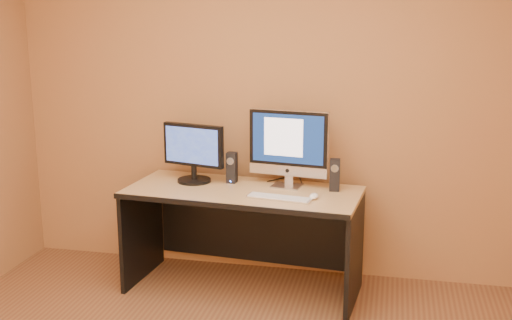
{
  "coord_description": "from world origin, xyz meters",
  "views": [
    {
      "loc": [
        0.84,
        -2.61,
        1.97
      ],
      "look_at": [
        -0.04,
        1.45,
        0.99
      ],
      "focal_mm": 45.0,
      "sensor_mm": 36.0,
      "label": 1
    }
  ],
  "objects": [
    {
      "name": "speaker_left",
      "position": [
        -0.28,
        1.72,
        0.86
      ],
      "size": [
        0.07,
        0.08,
        0.22
      ],
      "primitive_type": null,
      "rotation": [
        0.0,
        0.0,
        -0.05
      ],
      "color": "black",
      "rests_on": "desk"
    },
    {
      "name": "second_monitor",
      "position": [
        -0.56,
        1.69,
        0.96
      ],
      "size": [
        0.53,
        0.35,
        0.42
      ],
      "primitive_type": null,
      "rotation": [
        0.0,
        0.0,
        -0.24
      ],
      "color": "black",
      "rests_on": "desk"
    },
    {
      "name": "mouse",
      "position": [
        0.35,
        1.44,
        0.76
      ],
      "size": [
        0.07,
        0.11,
        0.04
      ],
      "primitive_type": "ellipsoid",
      "rotation": [
        0.0,
        0.0,
        -0.07
      ],
      "color": "white",
      "rests_on": "desk"
    },
    {
      "name": "cable_b",
      "position": [
        0.02,
        1.86,
        0.75
      ],
      "size": [
        0.11,
        0.15,
        0.01
      ],
      "primitive_type": "cylinder",
      "rotation": [
        1.57,
        0.0,
        -0.64
      ],
      "color": "black",
      "rests_on": "desk"
    },
    {
      "name": "cable_a",
      "position": [
        0.2,
        1.86,
        0.75
      ],
      "size": [
        0.06,
        0.22,
        0.01
      ],
      "primitive_type": "cylinder",
      "rotation": [
        1.57,
        0.0,
        0.25
      ],
      "color": "black",
      "rests_on": "desk"
    },
    {
      "name": "speaker_right",
      "position": [
        0.46,
        1.67,
        0.86
      ],
      "size": [
        0.07,
        0.08,
        0.22
      ],
      "primitive_type": null,
      "rotation": [
        0.0,
        0.0,
        0.04
      ],
      "color": "black",
      "rests_on": "desk"
    },
    {
      "name": "desk",
      "position": [
        -0.16,
        1.55,
        0.37
      ],
      "size": [
        1.67,
        0.84,
        0.75
      ],
      "primitive_type": null,
      "rotation": [
        0.0,
        0.0,
        -0.09
      ],
      "color": "tan",
      "rests_on": "ground"
    },
    {
      "name": "walls",
      "position": [
        0.0,
        0.0,
        1.3
      ],
      "size": [
        4.0,
        4.0,
        2.6
      ],
      "primitive_type": null,
      "color": "olive",
      "rests_on": "ground"
    },
    {
      "name": "imac",
      "position": [
        0.12,
        1.7,
        1.02
      ],
      "size": [
        0.6,
        0.29,
        0.55
      ],
      "primitive_type": null,
      "rotation": [
        0.0,
        0.0,
        -0.14
      ],
      "color": "#B4B5B9",
      "rests_on": "desk"
    },
    {
      "name": "keyboard",
      "position": [
        0.12,
        1.39,
        0.75
      ],
      "size": [
        0.45,
        0.18,
        0.02
      ],
      "primitive_type": "cube",
      "rotation": [
        0.0,
        0.0,
        -0.15
      ],
      "color": "silver",
      "rests_on": "desk"
    }
  ]
}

